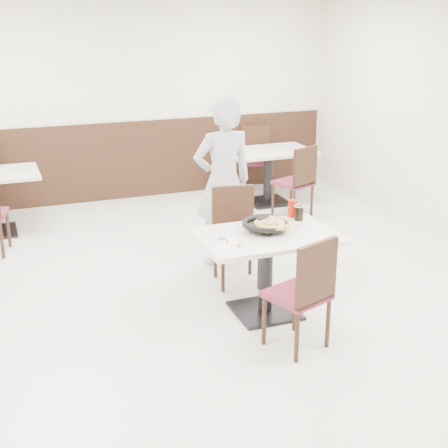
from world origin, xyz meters
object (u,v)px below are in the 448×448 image
object	(u,v)px
chair_far	(237,238)
pizza_pan	(265,226)
pizza	(273,225)
diner_person	(223,182)
bg_table_right	(268,177)
side_plate	(230,242)
cola_glass	(299,213)
bg_chair_right_near	(293,181)
bg_chair_right_far	(255,160)
main_table	(266,274)
red_cup	(293,208)
chair_near	(297,292)

from	to	relation	value
chair_far	pizza_pan	bearing A→B (deg)	100.62
pizza	diner_person	distance (m)	1.21
chair_far	bg_table_right	size ratio (longest dim) A/B	0.79
side_plate	cola_glass	distance (m)	0.87
bg_chair_right_near	bg_chair_right_far	xyz separation A→B (m)	(0.02, 1.28, 0.00)
pizza_pan	pizza	size ratio (longest dim) A/B	1.19
diner_person	bg_chair_right_near	size ratio (longest dim) A/B	1.87
pizza	bg_table_right	size ratio (longest dim) A/B	0.24
main_table	chair_far	world-z (taller)	chair_far
pizza_pan	bg_chair_right_near	size ratio (longest dim) A/B	0.36
pizza_pan	red_cup	xyz separation A→B (m)	(0.40, 0.27, 0.04)
bg_chair_right_near	cola_glass	bearing A→B (deg)	-138.26
main_table	chair_near	size ratio (longest dim) A/B	1.26
cola_glass	bg_chair_right_near	world-z (taller)	bg_chair_right_near
main_table	bg_table_right	distance (m)	3.38
main_table	red_cup	bearing A→B (deg)	39.98
pizza	side_plate	distance (m)	0.47
chair_near	pizza_pan	bearing A→B (deg)	67.47
chair_far	bg_chair_right_far	xyz separation A→B (m)	(1.49, 2.99, 0.00)
chair_far	diner_person	bearing A→B (deg)	-88.03
main_table	cola_glass	size ratio (longest dim) A/B	9.23
chair_near	main_table	bearing A→B (deg)	69.17
bg_table_right	bg_chair_right_near	bearing A→B (deg)	-85.53
main_table	diner_person	distance (m)	1.35
side_plate	diner_person	world-z (taller)	diner_person
pizza	side_plate	xyz separation A→B (m)	(-0.45, -0.12, -0.05)
main_table	pizza	distance (m)	0.44
pizza_pan	red_cup	world-z (taller)	red_cup
red_cup	chair_near	bearing A→B (deg)	-114.18
main_table	side_plate	distance (m)	0.54
diner_person	chair_near	bearing A→B (deg)	84.10
red_cup	bg_table_right	size ratio (longest dim) A/B	0.13
main_table	side_plate	bearing A→B (deg)	-168.31
chair_near	pizza	world-z (taller)	chair_near
side_plate	bg_table_right	bearing A→B (deg)	60.21
chair_near	diner_person	distance (m)	1.91
main_table	pizza_pan	bearing A→B (deg)	74.94
chair_far	diner_person	distance (m)	0.70
main_table	pizza	bearing A→B (deg)	27.06
pizza	bg_chair_right_far	bearing A→B (deg)	68.73
red_cup	bg_chair_right_near	bearing A→B (deg)	62.81
pizza	bg_chair_right_near	size ratio (longest dim) A/B	0.30
cola_glass	bg_chair_right_near	xyz separation A→B (m)	(1.04, 2.16, -0.34)
pizza	red_cup	xyz separation A→B (m)	(0.35, 0.32, 0.02)
chair_far	diner_person	world-z (taller)	diner_person
chair_far	diner_person	xyz separation A→B (m)	(0.07, 0.56, 0.41)
bg_table_right	bg_chair_right_far	bearing A→B (deg)	83.55
pizza_pan	side_plate	xyz separation A→B (m)	(-0.40, -0.16, -0.03)
side_plate	diner_person	bearing A→B (deg)	71.52
chair_near	red_cup	size ratio (longest dim) A/B	5.94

